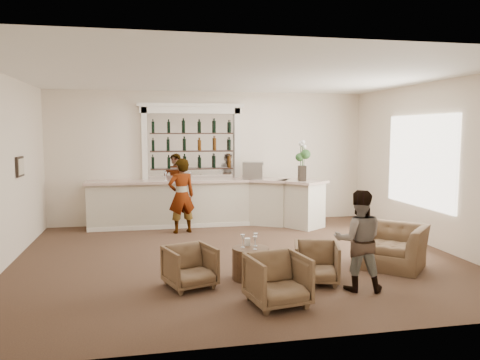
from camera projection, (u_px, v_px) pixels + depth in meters
name	position (u px, v px, depth m)	size (l,w,h in m)	color
ground	(238.00, 257.00, 8.62)	(8.00, 8.00, 0.00)	brown
room_shell	(239.00, 130.00, 9.10)	(8.04, 7.02, 3.32)	beige
bar_counter	(208.00, 203.00, 11.45)	(5.72, 1.80, 1.14)	beige
back_bar_alcove	(192.00, 143.00, 11.63)	(2.64, 0.25, 3.00)	white
cocktail_table	(251.00, 263.00, 7.35)	(0.58, 0.58, 0.50)	#503922
sommelier	(181.00, 196.00, 10.63)	(0.62, 0.41, 1.71)	gray
guest	(359.00, 240.00, 6.79)	(0.72, 0.56, 1.48)	gray
armchair_left	(190.00, 267.00, 6.95)	(0.67, 0.69, 0.63)	brown
armchair_center	(278.00, 280.00, 6.23)	(0.73, 0.76, 0.69)	brown
armchair_right	(317.00, 263.00, 7.16)	(0.66, 0.68, 0.62)	brown
armchair_far	(390.00, 246.00, 8.00)	(1.12, 0.98, 0.73)	brown
espresso_machine	(253.00, 170.00, 11.53)	(0.49, 0.41, 0.43)	#B4B4B8
flower_vase	(302.00, 158.00, 11.07)	(0.25, 0.25, 0.96)	black
wine_glass_bar_left	(166.00, 176.00, 11.16)	(0.07, 0.07, 0.21)	white
wine_glass_bar_right	(190.00, 176.00, 11.24)	(0.07, 0.07, 0.21)	white
wine_glass_tbl_a	(243.00, 241.00, 7.32)	(0.07, 0.07, 0.21)	white
wine_glass_tbl_b	(256.00, 240.00, 7.41)	(0.07, 0.07, 0.21)	white
wine_glass_tbl_c	(255.00, 243.00, 7.20)	(0.07, 0.07, 0.21)	white
napkin_holder	(247.00, 242.00, 7.45)	(0.08, 0.08, 0.12)	white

